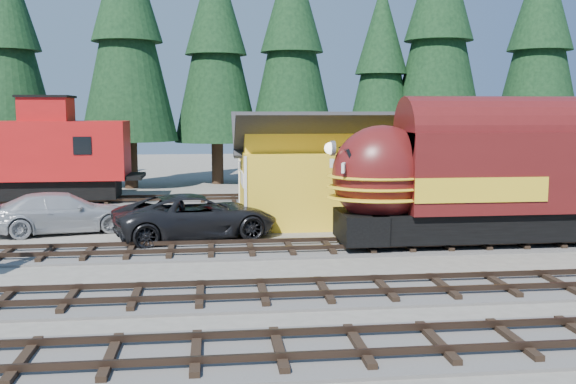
{
  "coord_description": "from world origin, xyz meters",
  "views": [
    {
      "loc": [
        -7.37,
        -19.95,
        5.33
      ],
      "look_at": [
        -4.56,
        4.0,
        2.26
      ],
      "focal_mm": 40.0,
      "sensor_mm": 36.0,
      "label": 1
    }
  ],
  "objects": [
    {
      "name": "track_spur",
      "position": [
        -10.0,
        18.0,
        0.06
      ],
      "size": [
        32.0,
        3.2,
        0.33
      ],
      "color": "#4C4947",
      "rests_on": "ground"
    },
    {
      "name": "locomotive",
      "position": [
        4.84,
        4.0,
        2.6
      ],
      "size": [
        16.38,
        3.26,
        4.45
      ],
      "color": "black",
      "rests_on": "ground"
    },
    {
      "name": "depot",
      "position": [
        -0.0,
        10.5,
        2.96
      ],
      "size": [
        12.8,
        7.0,
        5.3
      ],
      "color": "gold",
      "rests_on": "ground"
    },
    {
      "name": "caboose",
      "position": [
        -17.75,
        18.0,
        2.81
      ],
      "size": [
        11.03,
        3.2,
        5.73
      ],
      "color": "black",
      "rests_on": "ground"
    },
    {
      "name": "pickup_truck_a",
      "position": [
        -8.1,
        6.77,
        0.94
      ],
      "size": [
        7.39,
        4.91,
        1.88
      ],
      "primitive_type": "imported",
      "rotation": [
        0.0,
        0.0,
        1.86
      ],
      "color": "black",
      "rests_on": "ground"
    },
    {
      "name": "pickup_truck_b",
      "position": [
        -13.96,
        8.81,
        0.88
      ],
      "size": [
        6.51,
        3.94,
        1.76
      ],
      "primitive_type": "imported",
      "rotation": [
        0.0,
        0.0,
        1.83
      ],
      "color": "#AEB2B6",
      "rests_on": "ground"
    },
    {
      "name": "ground",
      "position": [
        0.0,
        0.0,
        0.0
      ],
      "size": [
        120.0,
        120.0,
        0.0
      ],
      "primitive_type": "plane",
      "color": "#6B665B",
      "rests_on": "ground"
    },
    {
      "name": "conifer_backdrop",
      "position": [
        5.46,
        25.01,
        10.42
      ],
      "size": [
        79.83,
        23.84,
        16.93
      ],
      "color": "black",
      "rests_on": "ground"
    }
  ]
}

